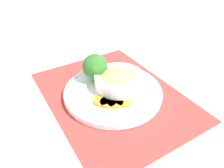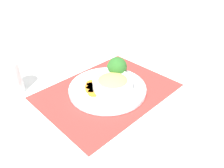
% 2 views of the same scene
% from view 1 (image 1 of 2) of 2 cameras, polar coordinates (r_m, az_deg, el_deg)
% --- Properties ---
extents(ground_plane, '(4.00, 4.00, 0.00)m').
position_cam_1_polar(ground_plane, '(0.67, 0.24, -2.95)').
color(ground_plane, white).
extents(placemat, '(0.53, 0.42, 0.00)m').
position_cam_1_polar(placemat, '(0.67, 0.24, -2.81)').
color(placemat, '#B2332D').
rests_on(placemat, ground_plane).
extents(plate, '(0.30, 0.30, 0.02)m').
position_cam_1_polar(plate, '(0.66, 0.25, -1.91)').
color(plate, silver).
rests_on(plate, placemat).
extents(bowl, '(0.15, 0.15, 0.05)m').
position_cam_1_polar(bowl, '(0.66, 1.89, 1.14)').
color(bowl, silver).
rests_on(bowl, plate).
extents(broccoli_floret, '(0.08, 0.08, 0.09)m').
position_cam_1_polar(broccoli_floret, '(0.68, -4.48, 4.52)').
color(broccoli_floret, '#759E51').
rests_on(broccoli_floret, plate).
extents(carrot_slice_near, '(0.05, 0.05, 0.01)m').
position_cam_1_polar(carrot_slice_near, '(0.62, -2.71, -4.38)').
color(carrot_slice_near, orange).
rests_on(carrot_slice_near, plate).
extents(carrot_slice_middle, '(0.05, 0.05, 0.01)m').
position_cam_1_polar(carrot_slice_middle, '(0.61, -1.02, -4.81)').
color(carrot_slice_middle, orange).
rests_on(carrot_slice_middle, plate).
extents(carrot_slice_far, '(0.05, 0.05, 0.01)m').
position_cam_1_polar(carrot_slice_far, '(0.61, 0.81, -4.88)').
color(carrot_slice_far, orange).
rests_on(carrot_slice_far, plate).
extents(carrot_slice_extra, '(0.05, 0.05, 0.01)m').
position_cam_1_polar(carrot_slice_extra, '(0.61, 2.58, -4.59)').
color(carrot_slice_extra, orange).
rests_on(carrot_slice_extra, plate).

